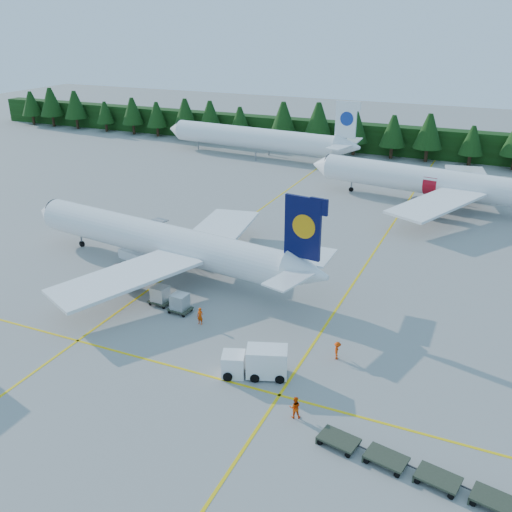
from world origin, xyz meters
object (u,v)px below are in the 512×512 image
at_px(airliner_red, 429,181).
at_px(airstairs, 139,252).
at_px(airliner_navy, 153,239).
at_px(service_truck, 255,362).

distance_m(airliner_red, airstairs, 46.75).
bearing_deg(airliner_navy, airstairs, 163.05).
xyz_separation_m(airliner_navy, airstairs, (-3.23, 1.48, -2.69)).
distance_m(airliner_red, service_truck, 53.88).
distance_m(airliner_navy, airliner_red, 45.97).
relative_size(airstairs, service_truck, 1.13).
bearing_deg(airliner_red, service_truck, -87.79).
xyz_separation_m(airliner_navy, airliner_red, (25.58, 38.19, 0.13)).
bearing_deg(airliner_red, airstairs, -119.79).
xyz_separation_m(airliner_red, service_truck, (-5.75, -53.52, -2.39)).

